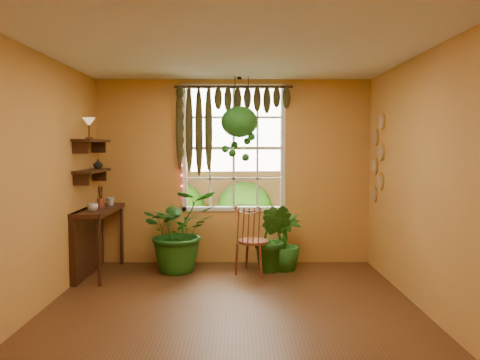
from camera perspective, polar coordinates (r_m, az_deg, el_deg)
The scene contains 23 objects.
floor at distance 4.92m, azimuth -1.06°, elevation -16.34°, with size 4.50×4.50×0.00m, color #5C311A.
ceiling at distance 4.72m, azimuth -1.11°, elevation 16.09°, with size 4.50×4.50×0.00m, color white.
wall_back at distance 6.88m, azimuth -0.78°, elevation 0.99°, with size 4.00×4.00×0.00m, color #CC8B45.
wall_left at distance 5.07m, azimuth -24.29°, elevation -0.44°, with size 4.50×4.50×0.00m, color #CC8B45.
wall_right at distance 5.01m, azimuth 22.42°, elevation -0.44°, with size 4.50×4.50×0.00m, color #CC8B45.
window at distance 6.90m, azimuth -0.78°, elevation 3.91°, with size 1.52×0.10×1.86m.
valance_vine at distance 6.80m, azimuth -1.52°, elevation 8.77°, with size 1.70×0.12×1.10m.
string_lights at distance 6.86m, azimuth -7.17°, elevation 4.29°, with size 0.03×0.03×1.54m, color #FF2633, non-canonical shape.
wall_plates at distance 6.69m, azimuth 16.42°, elevation 2.45°, with size 0.04×0.32×1.10m, color #F3E4C6, non-canonical shape.
counter_ledge at distance 6.63m, azimuth -17.68°, elevation -6.27°, with size 0.40×1.20×0.90m.
shelf_lower at distance 6.52m, azimuth -17.55°, elevation 1.08°, with size 0.25×0.90×0.04m, color #3D1E10.
shelf_upper at distance 6.52m, azimuth -17.63°, elevation 4.59°, with size 0.25×0.90×0.04m, color #3D1E10.
backyard at distance 11.50m, azimuth 0.67°, elevation 1.87°, with size 14.00×10.00×12.00m.
windsor_chair at distance 6.40m, azimuth 1.55°, elevation -8.54°, with size 0.55×0.56×1.11m.
potted_plant_left at distance 6.53m, azimuth -7.38°, elevation -6.11°, with size 1.02×0.89×1.14m, color #174A13.
potted_plant_mid at distance 6.47m, azimuth 4.01°, elevation -7.08°, with size 0.52×0.42×0.94m, color #174A13.
potted_plant_right at distance 6.60m, azimuth 5.39°, elevation -7.40°, with size 0.46×0.46×0.82m, color #174A13.
hanging_basket at distance 6.64m, azimuth -0.08°, elevation 6.55°, with size 0.52×0.52×1.20m.
cup_a at distance 6.23m, azimuth -17.50°, elevation -3.19°, with size 0.13×0.13×0.10m, color silver.
cup_b at distance 6.79m, azimuth -15.50°, elevation -2.53°, with size 0.12×0.12×0.11m, color beige.
brush_jar at distance 6.61m, azimuth -16.64°, elevation -1.99°, with size 0.10×0.10×0.36m.
shelf_vase at distance 6.74m, azimuth -16.93°, elevation 1.89°, with size 0.13×0.13×0.13m, color #B2AD99.
tiffany_lamp at distance 6.38m, azimuth -17.95°, elevation 6.59°, with size 0.17×0.17×0.28m.
Camera 1 is at (0.08, -4.62, 1.71)m, focal length 35.00 mm.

